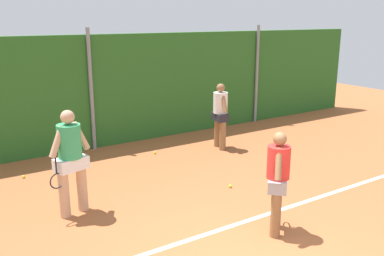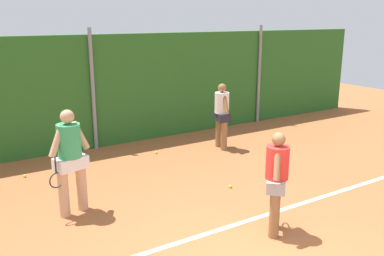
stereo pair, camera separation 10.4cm
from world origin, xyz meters
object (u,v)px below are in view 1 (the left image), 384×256
at_px(player_midcourt, 70,157).
at_px(player_backcourt_far, 220,112).
at_px(tennis_ball_0, 230,186).
at_px(tennis_ball_1, 24,177).
at_px(tennis_ball_4, 155,153).
at_px(tennis_ball_5, 276,170).
at_px(player_foreground_near, 278,177).

bearing_deg(player_midcourt, player_backcourt_far, -174.81).
distance_m(tennis_ball_0, tennis_ball_1, 4.51).
bearing_deg(tennis_ball_4, tennis_ball_5, -56.33).
xyz_separation_m(player_backcourt_far, tennis_ball_1, (-4.91, 0.56, -0.95)).
relative_size(tennis_ball_0, tennis_ball_1, 1.00).
relative_size(tennis_ball_0, tennis_ball_5, 1.00).
xyz_separation_m(player_foreground_near, player_midcourt, (-2.56, 2.43, 0.12)).
bearing_deg(tennis_ball_1, tennis_ball_5, -28.36).
height_order(player_foreground_near, tennis_ball_0, player_foreground_near).
height_order(player_foreground_near, tennis_ball_4, player_foreground_near).
xyz_separation_m(player_foreground_near, tennis_ball_4, (0.23, 4.64, -0.91)).
relative_size(tennis_ball_4, tennis_ball_5, 1.00).
height_order(player_midcourt, player_backcourt_far, player_midcourt).
bearing_deg(tennis_ball_5, tennis_ball_0, -172.17).
bearing_deg(player_foreground_near, player_backcourt_far, 19.81).
distance_m(tennis_ball_0, tennis_ball_5, 1.48).
xyz_separation_m(player_foreground_near, tennis_ball_0, (0.50, 1.84, -0.91)).
xyz_separation_m(player_foreground_near, tennis_ball_5, (1.96, 2.04, -0.91)).
distance_m(player_foreground_near, tennis_ball_5, 2.98).
distance_m(tennis_ball_1, tennis_ball_5, 5.61).
distance_m(player_backcourt_far, tennis_ball_1, 5.03).
xyz_separation_m(player_midcourt, player_backcourt_far, (4.50, 1.72, -0.08)).
distance_m(player_midcourt, player_backcourt_far, 4.82).
relative_size(player_backcourt_far, tennis_ball_0, 26.44).
distance_m(player_backcourt_far, tennis_ball_5, 2.31).
bearing_deg(tennis_ball_4, tennis_ball_1, 178.82).
bearing_deg(player_midcourt, player_foreground_near, 120.76).
xyz_separation_m(player_midcourt, tennis_ball_1, (-0.41, 2.28, -1.03)).
bearing_deg(tennis_ball_0, player_foreground_near, -105.24).
bearing_deg(player_backcourt_far, tennis_ball_0, -20.37).
relative_size(player_backcourt_far, tennis_ball_5, 26.44).
bearing_deg(player_foreground_near, player_midcourt, 91.29).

